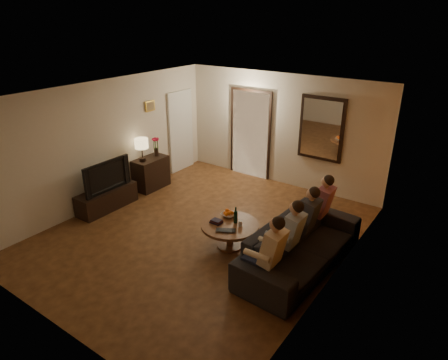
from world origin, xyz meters
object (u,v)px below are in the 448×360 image
Objects in this scene: table_lamp at (142,150)px; sofa at (301,246)px; person_a at (269,258)px; person_d at (319,210)px; dresser at (151,173)px; dog at (257,248)px; person_c at (304,224)px; person_b at (288,240)px; wine_bottle at (236,215)px; coffee_table at (230,235)px; tv_stand at (107,199)px; tv at (104,175)px; bowl at (229,215)px; laptop at (225,232)px.

table_lamp is 4.30m from sofa.
person_a is 1.00× the size of person_d.
table_lamp is (0.00, -0.22, 0.63)m from dresser.
table_lamp reaches higher than dog.
table_lamp reaches higher than person_c.
wine_bottle is at bearing 169.27° from person_b.
person_b reaches higher than coffee_table.
sofa is at bearing 7.87° from dog.
dresser reaches higher than coffee_table.
wine_bottle is (3.00, -0.94, 0.24)m from dresser.
tv_stand is at bearing 173.87° from person_a.
dresser is 3.78m from dog.
person_c is (0.00, 1.20, 0.00)m from person_a.
tv is (0.00, -0.00, 0.54)m from tv_stand.
coffee_table is at bearing 101.96° from sofa.
bowl is at bearing 10.03° from tv_stand.
coffee_table is at bearing -84.78° from tv.
tv_stand is 5.07× the size of bowl.
bowl reaches higher than tv_stand.
bowl is at bearing 92.17° from sofa.
dresser is 4.27m from person_b.
dog is 1.81× the size of wine_bottle.
bowl is (-0.18, 0.22, 0.26)m from coffee_table.
person_a reaches higher than coffee_table.
wine_bottle is at bearing -13.54° from table_lamp.
dog is (-0.51, 0.57, -0.32)m from person_a.
bowl is (-0.82, 0.36, 0.20)m from dog.
sofa is (4.20, -0.85, 0.01)m from dresser.
person_d reaches higher than dresser.
dresser is at bearing 156.88° from person_a.
table_lamp is at bearing 131.11° from laptop.
person_d reaches higher than laptop.
person_d is 1.60m from bowl.
dresser is 4.29m from sofa.
tv_stand is at bearing -169.97° from bowl.
person_a reaches higher than bowl.
table_lamp is at bearing 144.14° from dog.
laptop is at bearing -60.75° from bowl.
wine_bottle is at bearing 63.43° from coffee_table.
table_lamp is 2.88m from bowl.
table_lamp is 0.45× the size of person_c.
person_b is at bearing -90.00° from person_d.
person_a is 1.19× the size of coffee_table.
person_b is (4.10, -1.15, 0.24)m from dresser.
bowl is 0.29m from wine_bottle.
tv is 2.82m from bowl.
tv is 4.11m from person_b.
table_lamp is 0.96× the size of dog.
dog is 0.55× the size of coffee_table.
tv reaches higher than tv_stand.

